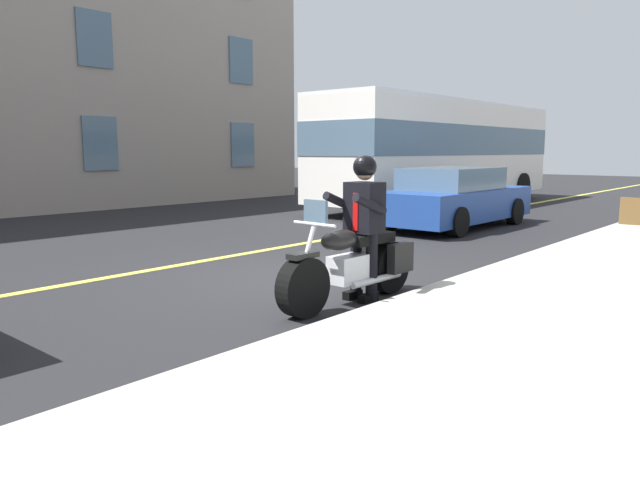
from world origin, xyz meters
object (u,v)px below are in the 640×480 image
(bus_far, at_px, (443,148))
(car_silver, at_px, (454,198))
(motorcycle_main, at_px, (353,265))
(rider_main, at_px, (363,215))

(bus_far, xyz_separation_m, car_silver, (4.71, 2.97, -1.18))
(bus_far, height_order, car_silver, bus_far)
(motorcycle_main, xyz_separation_m, rider_main, (-0.19, 0.00, 0.58))
(motorcycle_main, distance_m, rider_main, 0.61)
(bus_far, bearing_deg, motorcycle_main, 24.80)
(motorcycle_main, relative_size, bus_far, 0.20)
(car_silver, bearing_deg, bus_far, -147.75)
(rider_main, height_order, car_silver, rider_main)
(motorcycle_main, relative_size, rider_main, 1.27)
(motorcycle_main, bearing_deg, bus_far, -155.20)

